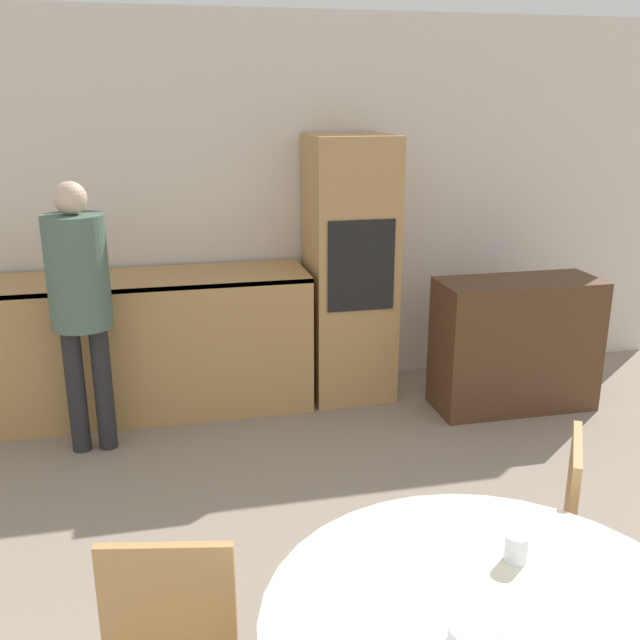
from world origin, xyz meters
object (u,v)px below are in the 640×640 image
(person_standing, at_px, (79,290))
(bowl_near, at_px, (474,636))
(oven_unit, at_px, (349,269))
(chair_far_right, at_px, (539,532))
(cup, at_px, (516,548))
(sideboard, at_px, (515,344))

(person_standing, xyz_separation_m, bowl_near, (1.14, -2.83, -0.19))
(oven_unit, distance_m, chair_far_right, 2.62)
(cup, height_order, bowl_near, cup)
(oven_unit, distance_m, person_standing, 1.81)
(sideboard, bearing_deg, person_standing, -179.38)
(person_standing, xyz_separation_m, cup, (1.40, -2.54, -0.18))
(oven_unit, relative_size, person_standing, 1.13)
(sideboard, height_order, chair_far_right, sideboard)
(sideboard, height_order, person_standing, person_standing)
(chair_far_right, bearing_deg, oven_unit, -147.26)
(oven_unit, distance_m, cup, 3.08)
(bowl_near, bearing_deg, sideboard, 60.38)
(chair_far_right, height_order, person_standing, person_standing)
(chair_far_right, relative_size, person_standing, 0.55)
(sideboard, xyz_separation_m, chair_far_right, (-1.00, -2.10, 0.06))
(person_standing, bearing_deg, sideboard, 0.62)
(sideboard, xyz_separation_m, person_standing, (-2.76, -0.03, 0.55))
(person_standing, distance_m, bowl_near, 3.05)
(sideboard, distance_m, cup, 2.94)
(chair_far_right, xyz_separation_m, cup, (-0.37, -0.47, 0.31))
(chair_far_right, bearing_deg, person_standing, -107.61)
(chair_far_right, bearing_deg, sideboard, -173.55)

